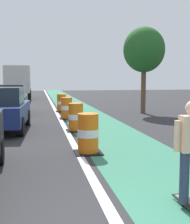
# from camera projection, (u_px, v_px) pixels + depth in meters

# --- Properties ---
(bike_lane_strip) EXTENTS (2.50, 80.00, 0.01)m
(bike_lane_strip) POSITION_uv_depth(u_px,v_px,m) (87.00, 117.00, 16.11)
(bike_lane_strip) COLOR #387F60
(bike_lane_strip) RESTS_ON ground
(lane_divider_stripe) EXTENTS (0.20, 80.00, 0.01)m
(lane_divider_stripe) POSITION_uv_depth(u_px,v_px,m) (59.00, 118.00, 15.84)
(lane_divider_stripe) COLOR silver
(lane_divider_stripe) RESTS_ON ground
(parked_sedan_second) EXTENTS (2.09, 4.19, 1.70)m
(parked_sedan_second) POSITION_uv_depth(u_px,v_px,m) (1.00, 110.00, 11.71)
(parked_sedan_second) COLOR navy
(parked_sedan_second) RESTS_ON ground
(parked_sedan_third) EXTENTS (1.94, 4.11, 1.70)m
(parked_sedan_third) POSITION_uv_depth(u_px,v_px,m) (10.00, 100.00, 17.36)
(parked_sedan_third) COLOR black
(parked_sedan_third) RESTS_ON ground
(traffic_barrel_front) EXTENTS (0.73, 0.73, 1.09)m
(traffic_barrel_front) POSITION_uv_depth(u_px,v_px,m) (88.00, 134.00, 8.18)
(traffic_barrel_front) COLOR orange
(traffic_barrel_front) RESTS_ON ground
(traffic_barrel_mid) EXTENTS (0.73, 0.73, 1.09)m
(traffic_barrel_mid) POSITION_uv_depth(u_px,v_px,m) (76.00, 118.00, 11.68)
(traffic_barrel_mid) COLOR orange
(traffic_barrel_mid) RESTS_ON ground
(traffic_barrel_back) EXTENTS (0.73, 0.73, 1.09)m
(traffic_barrel_back) POSITION_uv_depth(u_px,v_px,m) (67.00, 108.00, 15.32)
(traffic_barrel_back) COLOR orange
(traffic_barrel_back) RESTS_ON ground
(traffic_barrel_far) EXTENTS (0.73, 0.73, 1.09)m
(traffic_barrel_far) POSITION_uv_depth(u_px,v_px,m) (62.00, 103.00, 18.69)
(traffic_barrel_far) COLOR orange
(traffic_barrel_far) RESTS_ON ground
(delivery_truck_down_block) EXTENTS (2.43, 7.63, 3.23)m
(delivery_truck_down_block) POSITION_uv_depth(u_px,v_px,m) (19.00, 81.00, 30.56)
(delivery_truck_down_block) COLOR beige
(delivery_truck_down_block) RESTS_ON ground
(street_tree_sidewalk) EXTENTS (2.40, 2.40, 5.00)m
(street_tree_sidewalk) POSITION_uv_depth(u_px,v_px,m) (144.00, 50.00, 17.47)
(street_tree_sidewalk) COLOR brown
(street_tree_sidewalk) RESTS_ON ground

